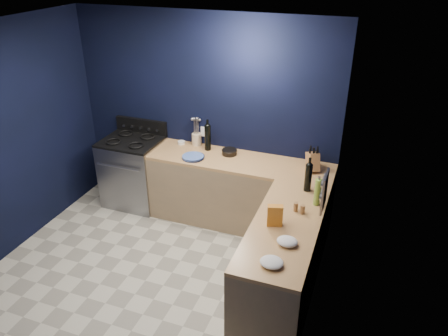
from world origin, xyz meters
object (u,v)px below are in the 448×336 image
at_px(utensil_crock, 197,139).
at_px(knife_block, 313,162).
at_px(crouton_bag, 275,216).
at_px(gas_range, 134,172).
at_px(plate_stack, 193,157).

relative_size(utensil_crock, knife_block, 0.74).
distance_m(knife_block, crouton_bag, 1.26).
height_order(utensil_crock, crouton_bag, crouton_bag).
relative_size(gas_range, utensil_crock, 5.83).
distance_m(plate_stack, utensil_crock, 0.42).
distance_m(plate_stack, knife_block, 1.46).
height_order(gas_range, knife_block, knife_block).
xyz_separation_m(plate_stack, knife_block, (1.44, 0.20, 0.09)).
relative_size(gas_range, knife_block, 4.33).
bearing_deg(gas_range, utensil_crock, 17.81).
relative_size(utensil_crock, crouton_bag, 0.74).
distance_m(utensil_crock, knife_block, 1.57).
distance_m(utensil_crock, crouton_bag, 2.03).
relative_size(gas_range, plate_stack, 3.43).
height_order(gas_range, plate_stack, plate_stack).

